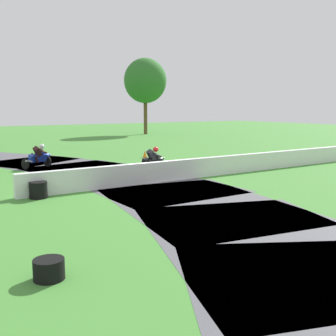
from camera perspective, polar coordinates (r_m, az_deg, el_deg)
The scene contains 9 objects.
ground_plane at distance 17.78m, azimuth -3.02°, elevation -2.14°, with size 120.00×120.00×0.00m, color #428433.
track_asphalt at distance 17.13m, azimuth -7.02°, elevation -2.59°, with size 10.56×33.58×0.01m.
safety_barrier at distance 20.76m, azimuth 9.27°, elevation 0.55°, with size 0.30×21.27×0.90m, color white.
motorcycle_lead_black at distance 20.19m, azimuth -2.11°, elevation 0.99°, with size 1.69×0.93×1.43m.
motorcycle_chase_blue at distance 23.16m, azimuth -17.48°, elevation 1.52°, with size 1.74×1.24×1.42m.
tire_stack_near at distance 8.39m, azimuth -16.21°, elevation -13.34°, with size 0.60×0.60×0.40m.
tire_stack_mid_a at distance 15.57m, azimuth -17.56°, elevation -2.93°, with size 0.65×0.65×0.60m.
traffic_cone at distance 26.93m, azimuth -3.23°, elevation 1.95°, with size 0.28×0.28×0.44m, color orange.
tree_far_left at distance 50.29m, azimuth -3.18°, elevation 11.99°, with size 5.09×5.09×9.08m.
Camera 1 is at (-8.62, -15.20, 3.27)m, focal length 43.90 mm.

